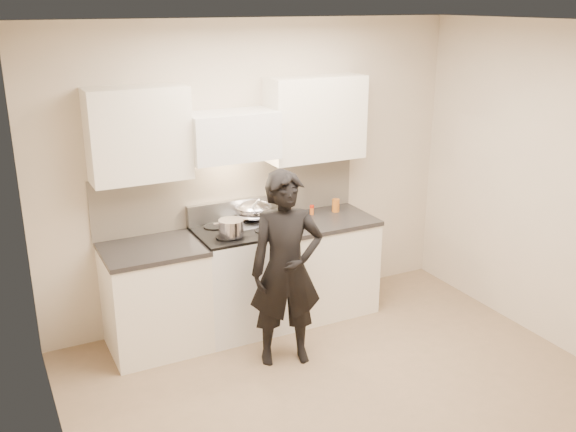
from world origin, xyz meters
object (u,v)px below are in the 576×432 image
at_px(person, 286,269).
at_px(utensil_crock, 285,207).
at_px(stove, 241,279).
at_px(counter_right, 322,264).
at_px(wok, 253,210).

bearing_deg(person, utensil_crock, 80.08).
distance_m(stove, utensil_crock, 0.78).
xyz_separation_m(stove, counter_right, (0.83, 0.00, -0.01)).
height_order(utensil_crock, person, person).
bearing_deg(person, wok, 100.38).
bearing_deg(counter_right, person, -136.53).
height_order(counter_right, wok, wok).
xyz_separation_m(stove, wok, (0.19, 0.14, 0.57)).
height_order(stove, utensil_crock, utensil_crock).
height_order(wok, person, person).
relative_size(wok, utensil_crock, 1.13).
relative_size(wok, person, 0.26).
bearing_deg(counter_right, wok, 167.20).
relative_size(stove, person, 0.59).
bearing_deg(stove, wok, 36.70).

